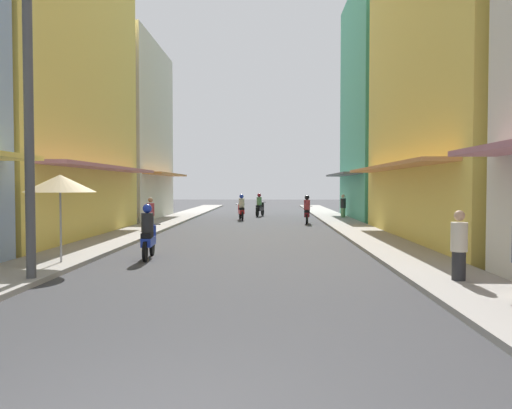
% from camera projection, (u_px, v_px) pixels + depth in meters
% --- Properties ---
extents(ground_plane, '(106.27, 106.27, 0.00)m').
position_uv_depth(ground_plane, '(250.00, 230.00, 24.39)').
color(ground_plane, '#38383A').
extents(sidewalk_left, '(2.03, 56.30, 0.12)m').
position_uv_depth(sidewalk_left, '(148.00, 228.00, 24.53)').
color(sidewalk_left, '#9E9991').
rests_on(sidewalk_left, ground).
extents(sidewalk_right, '(2.03, 56.30, 0.12)m').
position_uv_depth(sidewalk_right, '(354.00, 229.00, 24.24)').
color(sidewalk_right, '#9E9991').
rests_on(sidewalk_right, ground).
extents(building_left_mid, '(7.05, 12.25, 15.95)m').
position_uv_depth(building_left_mid, '(19.00, 36.00, 20.10)').
color(building_left_mid, '#EFD159').
rests_on(building_left_mid, ground).
extents(building_left_far, '(7.05, 9.19, 10.78)m').
position_uv_depth(building_left_far, '(111.00, 132.00, 31.58)').
color(building_left_far, silver).
rests_on(building_left_far, ground).
extents(building_right_mid, '(7.05, 13.46, 12.32)m').
position_uv_depth(building_right_mid, '(484.00, 77.00, 19.13)').
color(building_right_mid, '#EFD159').
rests_on(building_right_mid, ground).
extents(building_right_far, '(7.05, 9.79, 14.23)m').
position_uv_depth(building_right_far, '(400.00, 105.00, 31.66)').
color(building_right_far, '#4CB28C').
rests_on(building_right_far, ground).
extents(motorbike_maroon, '(0.55, 1.81, 1.58)m').
position_uv_depth(motorbike_maroon, '(307.00, 211.00, 28.19)').
color(motorbike_maroon, black).
rests_on(motorbike_maroon, ground).
extents(motorbike_black, '(0.68, 1.77, 1.58)m').
position_uv_depth(motorbike_black, '(260.00, 206.00, 35.00)').
color(motorbike_black, black).
rests_on(motorbike_black, ground).
extents(motorbike_red, '(0.59, 1.80, 1.58)m').
position_uv_depth(motorbike_red, '(241.00, 209.00, 31.20)').
color(motorbike_red, black).
rests_on(motorbike_red, ground).
extents(motorbike_blue, '(0.55, 1.81, 1.58)m').
position_uv_depth(motorbike_blue, '(148.00, 234.00, 14.65)').
color(motorbike_blue, black).
rests_on(motorbike_blue, ground).
extents(pedestrian_midway, '(0.34, 0.34, 1.55)m').
position_uv_depth(pedestrian_midway, '(343.00, 207.00, 31.92)').
color(pedestrian_midway, '#598C59').
rests_on(pedestrian_midway, ground).
extents(pedestrian_crossing, '(0.34, 0.34, 1.55)m').
position_uv_depth(pedestrian_crossing, '(151.00, 215.00, 23.45)').
color(pedestrian_crossing, '#334C8C').
rests_on(pedestrian_crossing, ground).
extents(pedestrian_far, '(0.34, 0.34, 1.58)m').
position_uv_depth(pedestrian_far, '(459.00, 248.00, 10.67)').
color(pedestrian_far, '#262628').
rests_on(pedestrian_far, ground).
extents(vendor_umbrella, '(1.81, 1.81, 2.38)m').
position_uv_depth(vendor_umbrella, '(60.00, 184.00, 13.16)').
color(vendor_umbrella, '#99999E').
rests_on(vendor_umbrella, ground).
extents(utility_pole, '(0.20, 1.20, 7.83)m').
position_uv_depth(utility_pole, '(28.00, 96.00, 10.81)').
color(utility_pole, '#4C4C4F').
rests_on(utility_pole, ground).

